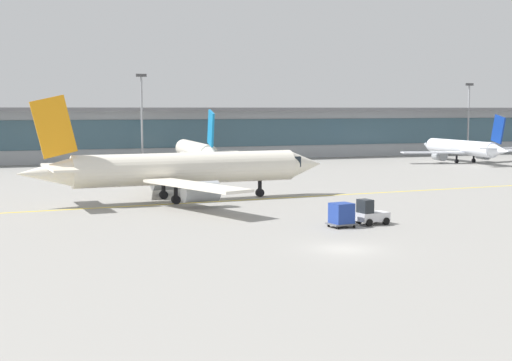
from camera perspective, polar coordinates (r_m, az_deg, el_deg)
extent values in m
plane|color=gray|center=(49.33, 7.00, -5.37)|extent=(400.00, 400.00, 0.00)
cube|color=yellow|center=(72.81, -5.04, -1.76)|extent=(109.82, 7.02, 0.01)
cube|color=#9EA3A8|center=(132.82, -10.36, 3.48)|extent=(196.68, 8.00, 9.00)
cube|color=#385666|center=(128.78, -10.07, 3.62)|extent=(188.81, 0.16, 5.04)
cube|color=slate|center=(131.25, -10.29, 5.55)|extent=(204.55, 11.00, 0.60)
cylinder|color=silver|center=(112.73, -4.81, 2.35)|extent=(4.18, 20.29, 2.80)
cone|color=silver|center=(124.27, -5.86, 2.65)|extent=(2.88, 3.53, 2.66)
cube|color=black|center=(122.05, -5.68, 2.76)|extent=(2.35, 2.66, 0.98)
cone|color=silver|center=(100.70, -3.45, 1.96)|extent=(2.68, 4.63, 2.38)
cube|color=silver|center=(109.99, -8.30, 1.82)|extent=(11.73, 6.41, 0.23)
cylinder|color=#999EA3|center=(111.59, -7.21, 1.49)|extent=(1.93, 3.07, 1.73)
cube|color=silver|center=(112.78, -1.07, 1.98)|extent=(11.82, 4.99, 0.23)
cylinder|color=#999EA3|center=(113.47, -2.36, 1.60)|extent=(1.93, 3.07, 1.73)
cube|color=#1472B2|center=(101.40, -3.58, 4.13)|extent=(0.55, 3.78, 5.27)
cube|color=silver|center=(101.45, -4.74, 2.21)|extent=(4.24, 2.25, 0.20)
cube|color=silver|center=(102.33, -2.48, 2.26)|extent=(4.24, 2.25, 0.20)
cylinder|color=black|center=(119.78, -5.45, 1.51)|extent=(0.36, 0.36, 1.48)
cylinder|color=black|center=(119.81, -5.45, 1.34)|extent=(0.50, 0.77, 0.74)
cylinder|color=black|center=(110.91, -5.60, 1.18)|extent=(0.36, 0.36, 1.48)
cylinder|color=black|center=(110.94, -5.59, 0.99)|extent=(0.50, 0.77, 0.74)
cylinder|color=black|center=(111.65, -3.68, 1.22)|extent=(0.36, 0.36, 1.48)
cylinder|color=black|center=(111.68, -3.68, 1.03)|extent=(0.50, 0.77, 0.74)
cylinder|color=silver|center=(132.21, 15.83, 2.53)|extent=(3.16, 18.48, 2.56)
cone|color=silver|center=(141.24, 13.41, 2.78)|extent=(2.53, 3.15, 2.43)
cube|color=black|center=(139.49, 13.85, 2.87)|extent=(2.07, 2.36, 0.89)
cone|color=silver|center=(123.04, 18.74, 2.23)|extent=(2.31, 4.16, 2.17)
cube|color=silver|center=(127.45, 13.75, 2.16)|extent=(10.75, 5.53, 0.21)
cylinder|color=#999EA3|center=(129.56, 14.27, 1.89)|extent=(1.67, 2.76, 1.58)
cube|color=silver|center=(134.78, 18.49, 2.21)|extent=(10.79, 4.90, 0.21)
cylinder|color=#999EA3|center=(134.50, 17.47, 1.94)|extent=(1.67, 2.76, 1.58)
cube|color=navy|center=(123.55, 18.56, 3.85)|extent=(0.38, 3.45, 4.81)
cube|color=silver|center=(122.81, 17.73, 2.43)|extent=(3.82, 1.93, 0.18)
cube|color=silver|center=(125.04, 19.13, 2.44)|extent=(3.82, 1.93, 0.18)
cylinder|color=black|center=(137.71, 14.32, 1.88)|extent=(0.33, 0.33, 1.35)
cylinder|color=black|center=(137.73, 14.31, 1.74)|extent=(0.44, 0.69, 0.68)
cylinder|color=black|center=(130.12, 15.54, 1.63)|extent=(0.33, 0.33, 1.35)
cylinder|color=black|center=(130.14, 15.53, 1.48)|extent=(0.44, 0.69, 0.68)
cylinder|color=black|center=(132.06, 16.79, 1.65)|extent=(0.33, 0.33, 1.35)
cylinder|color=black|center=(132.08, 16.79, 1.51)|extent=(0.44, 0.69, 0.68)
cylinder|color=silver|center=(74.39, -5.45, 0.97)|extent=(23.44, 4.64, 3.23)
cone|color=silver|center=(79.60, 3.89, 1.29)|extent=(4.06, 3.30, 3.07)
cube|color=black|center=(78.42, 2.21, 1.53)|extent=(3.06, 2.69, 1.13)
cone|color=silver|center=(71.33, -16.40, 0.56)|extent=(5.33, 3.06, 2.75)
cube|color=silver|center=(81.84, -8.50, 0.74)|extent=(5.87, 13.66, 0.27)
cylinder|color=#999EA3|center=(79.75, -7.01, -0.02)|extent=(3.54, 2.20, 2.00)
cube|color=silver|center=(66.05, -4.81, -0.40)|extent=(7.32, 13.57, 0.27)
cylinder|color=#999EA3|center=(69.11, -4.38, -0.87)|extent=(3.54, 2.20, 2.00)
cube|color=orange|center=(71.22, -15.67, 4.10)|extent=(4.37, 0.61, 6.09)
cube|color=silver|center=(73.82, -15.54, 1.13)|extent=(2.57, 4.89, 0.23)
cube|color=silver|center=(69.13, -15.00, 0.84)|extent=(2.57, 4.89, 0.23)
cylinder|color=black|center=(77.50, 0.31, -0.65)|extent=(0.42, 0.42, 1.71)
cylinder|color=black|center=(77.55, 0.31, -0.97)|extent=(0.89, 0.57, 0.86)
cylinder|color=black|center=(76.16, -7.31, -0.81)|extent=(0.42, 0.42, 1.71)
cylinder|color=black|center=(76.21, -7.30, -1.13)|extent=(0.89, 0.57, 0.86)
cylinder|color=black|center=(71.99, -6.34, -1.18)|extent=(0.42, 0.42, 1.71)
cylinder|color=black|center=(72.04, -6.34, -1.52)|extent=(0.89, 0.57, 0.86)
cube|color=silver|center=(59.81, 9.17, -2.82)|extent=(2.77, 1.75, 0.70)
cube|color=#1E2328|center=(59.24, 8.61, -2.01)|extent=(1.06, 1.35, 1.10)
cylinder|color=black|center=(60.92, 9.41, -3.00)|extent=(0.62, 0.30, 0.60)
cylinder|color=black|center=(59.82, 10.22, -3.17)|extent=(0.62, 0.30, 0.60)
cylinder|color=black|center=(59.91, 8.11, -3.13)|extent=(0.62, 0.30, 0.60)
cylinder|color=black|center=(58.80, 8.91, -3.31)|extent=(0.62, 0.30, 0.60)
cube|color=#595B60|center=(58.09, 6.75, -3.41)|extent=(2.30, 1.87, 0.12)
cube|color=navy|center=(57.96, 6.76, -2.57)|extent=(1.79, 1.71, 1.60)
cylinder|color=black|center=(59.11, 6.96, -3.42)|extent=(0.23, 0.13, 0.22)
cylinder|color=black|center=(57.98, 7.75, -3.61)|extent=(0.23, 0.13, 0.22)
cylinder|color=black|center=(58.28, 5.75, -3.54)|extent=(0.23, 0.13, 0.22)
cylinder|color=black|center=(57.13, 6.53, -3.73)|extent=(0.23, 0.13, 0.22)
cylinder|color=gray|center=(124.70, -8.99, 4.69)|extent=(0.36, 0.36, 14.77)
cube|color=#3F3F42|center=(124.80, -9.04, 8.20)|extent=(1.80, 0.30, 0.50)
cylinder|color=gray|center=(153.81, 16.40, 4.57)|extent=(0.36, 0.36, 14.05)
cube|color=#3F3F42|center=(153.87, 16.48, 7.28)|extent=(1.80, 0.30, 0.50)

